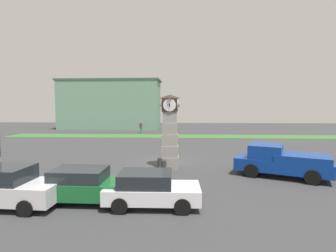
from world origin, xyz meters
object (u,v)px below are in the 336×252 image
(pickup_truck, at_px, (281,161))
(bollard_far_row, at_px, (168,176))
(bollard_mid_row, at_px, (164,169))
(car_by_building, at_px, (151,189))
(pedestrian_near_bench, at_px, (141,127))
(car_navy_sedan, at_px, (5,186))
(clock_tower, at_px, (170,134))
(car_near_tower, at_px, (85,185))
(bollard_near_tower, at_px, (160,164))

(pickup_truck, bearing_deg, bollard_far_row, -163.40)
(bollard_mid_row, xyz_separation_m, car_by_building, (-0.29, -4.14, 0.17))
(bollard_far_row, xyz_separation_m, pedestrian_near_bench, (-5.20, 25.13, 0.47))
(car_navy_sedan, bearing_deg, clock_tower, 47.03)
(bollard_mid_row, distance_m, car_near_tower, 4.97)
(car_navy_sedan, distance_m, pedestrian_near_bench, 28.28)
(bollard_mid_row, relative_size, car_navy_sedan, 0.25)
(bollard_mid_row, distance_m, bollard_far_row, 1.33)
(car_navy_sedan, distance_m, car_near_tower, 3.18)
(bollard_mid_row, xyz_separation_m, car_navy_sedan, (-6.31, -4.41, 0.27))
(car_near_tower, bearing_deg, bollard_far_row, 35.88)
(clock_tower, distance_m, pickup_truck, 7.02)
(car_by_building, relative_size, pickup_truck, 0.71)
(pedestrian_near_bench, bearing_deg, pickup_truck, -63.11)
(pickup_truck, bearing_deg, clock_tower, 163.55)
(car_navy_sedan, bearing_deg, bollard_far_row, 25.33)
(car_near_tower, distance_m, pickup_truck, 10.98)
(bollard_mid_row, bearing_deg, bollard_near_tower, 103.54)
(car_by_building, bearing_deg, car_navy_sedan, -177.38)
(bollard_near_tower, distance_m, bollard_far_row, 2.81)
(bollard_mid_row, height_order, car_near_tower, car_near_tower)
(pickup_truck, relative_size, pedestrian_near_bench, 3.19)
(clock_tower, height_order, bollard_mid_row, clock_tower)
(car_navy_sedan, relative_size, pedestrian_near_bench, 2.59)
(clock_tower, bearing_deg, pedestrian_near_bench, 103.63)
(car_navy_sedan, xyz_separation_m, pickup_truck, (13.15, 5.07, 0.09))
(clock_tower, height_order, pedestrian_near_bench, clock_tower)
(car_near_tower, bearing_deg, car_by_building, -6.56)
(pickup_truck, xyz_separation_m, pedestrian_near_bench, (-11.75, 23.17, 0.06))
(bollard_mid_row, distance_m, car_navy_sedan, 7.71)
(clock_tower, relative_size, car_navy_sedan, 1.09)
(pickup_truck, bearing_deg, car_by_building, -146.06)
(car_near_tower, xyz_separation_m, car_by_building, (2.90, -0.33, -0.02))
(pedestrian_near_bench, bearing_deg, bollard_far_row, -78.32)
(bollard_mid_row, relative_size, pedestrian_near_bench, 0.65)
(clock_tower, distance_m, car_near_tower, 7.43)
(clock_tower, height_order, bollard_far_row, clock_tower)
(clock_tower, xyz_separation_m, bollard_far_row, (0.05, -3.90, -1.78))
(car_navy_sedan, bearing_deg, bollard_near_tower, 44.50)
(bollard_far_row, height_order, car_by_building, car_by_building)
(clock_tower, distance_m, bollard_mid_row, 3.14)
(car_by_building, distance_m, pickup_truck, 8.60)
(bollard_mid_row, distance_m, car_by_building, 4.15)
(bollard_far_row, bearing_deg, bollard_near_tower, 102.93)
(bollard_mid_row, relative_size, bollard_far_row, 1.09)
(car_by_building, bearing_deg, clock_tower, 85.54)
(bollard_near_tower, bearing_deg, pickup_truck, -6.24)
(clock_tower, bearing_deg, car_near_tower, -118.09)
(car_navy_sedan, bearing_deg, pickup_truck, 21.10)
(bollard_near_tower, relative_size, bollard_far_row, 0.94)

